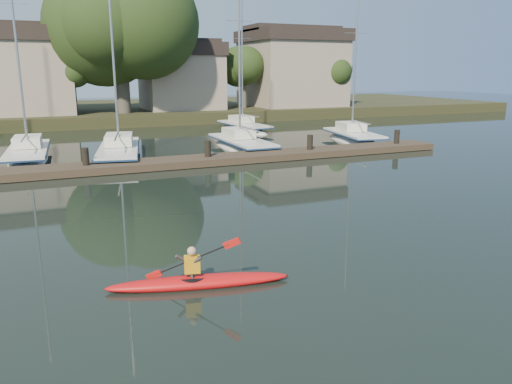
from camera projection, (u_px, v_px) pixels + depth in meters
name	position (u px, v px, depth m)	size (l,w,h in m)	color
ground	(266.00, 270.00, 12.20)	(160.00, 160.00, 0.00)	black
kayak	(198.00, 279.00, 11.25)	(4.17, 1.45, 1.33)	red
dock	(150.00, 164.00, 24.66)	(34.00, 2.00, 1.80)	#433226
sailboat_1	(29.00, 163.00, 27.21)	(2.54, 8.59, 13.89)	silver
sailboat_2	(120.00, 161.00, 27.72)	(3.83, 9.46, 15.26)	silver
sailboat_3	(241.00, 152.00, 30.71)	(2.21, 8.12, 13.06)	silver
sailboat_4	(353.00, 144.00, 34.01)	(3.36, 7.52, 12.34)	silver
sailboat_7	(244.00, 133.00, 39.94)	(2.62, 7.75, 12.27)	silver
shore	(110.00, 86.00, 48.03)	(90.00, 25.25, 12.75)	#252D16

